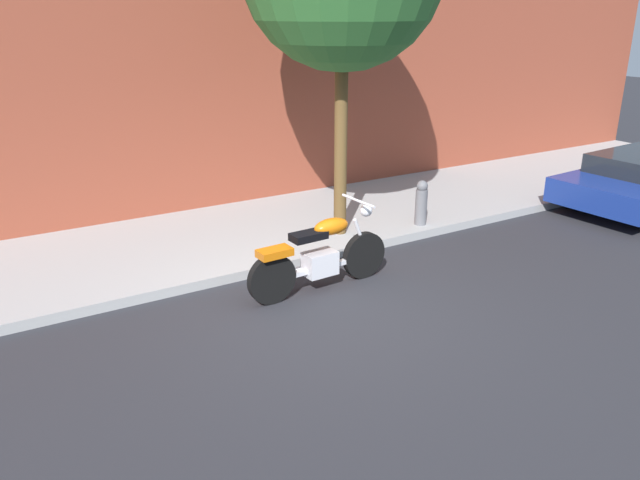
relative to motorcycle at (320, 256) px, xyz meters
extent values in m
plane|color=#28282D|center=(-0.16, -0.54, -0.49)|extent=(60.00, 60.00, 0.00)
cube|color=#A2A2A2|center=(-0.16, 2.36, -0.42)|extent=(24.36, 3.11, 0.14)
cube|color=brown|center=(-0.16, 4.16, 3.12)|extent=(24.36, 0.50, 7.20)
cylinder|color=black|center=(0.74, 0.03, -0.15)|extent=(0.67, 0.13, 0.67)
cylinder|color=black|center=(-0.74, -0.04, -0.15)|extent=(0.67, 0.13, 0.67)
cube|color=silver|center=(0.00, -0.01, -0.10)|extent=(0.45, 0.30, 0.32)
cube|color=silver|center=(0.00, -0.01, -0.17)|extent=(1.34, 0.14, 0.06)
ellipsoid|color=#D1660C|center=(0.18, 0.00, 0.38)|extent=(0.53, 0.28, 0.22)
cube|color=black|center=(-0.18, -0.01, 0.32)|extent=(0.49, 0.26, 0.10)
cube|color=#D1660C|center=(-0.69, -0.04, 0.20)|extent=(0.45, 0.26, 0.10)
cylinder|color=silver|center=(0.68, 0.03, 0.13)|extent=(0.27, 0.06, 0.58)
cylinder|color=silver|center=(0.62, 0.02, 0.66)|extent=(0.07, 0.70, 0.04)
sphere|color=silver|center=(0.76, 0.03, 0.50)|extent=(0.17, 0.17, 0.17)
cylinder|color=silver|center=(-0.26, 0.14, -0.20)|extent=(0.80, 0.13, 0.09)
cylinder|color=black|center=(6.05, 0.65, -0.17)|extent=(0.65, 0.27, 0.64)
cylinder|color=brown|center=(1.26, 1.46, 1.19)|extent=(0.20, 0.20, 3.35)
cylinder|color=slate|center=(2.66, 1.11, -0.11)|extent=(0.20, 0.20, 0.75)
sphere|color=slate|center=(2.66, 1.11, 0.32)|extent=(0.19, 0.19, 0.19)
camera|label=1|loc=(-3.97, -6.58, 3.08)|focal=34.95mm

